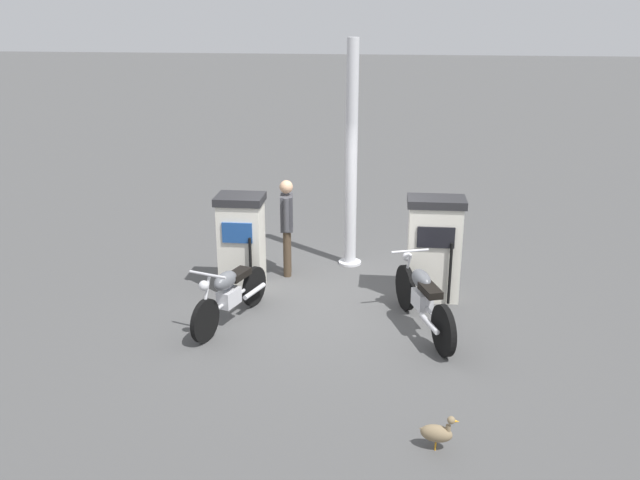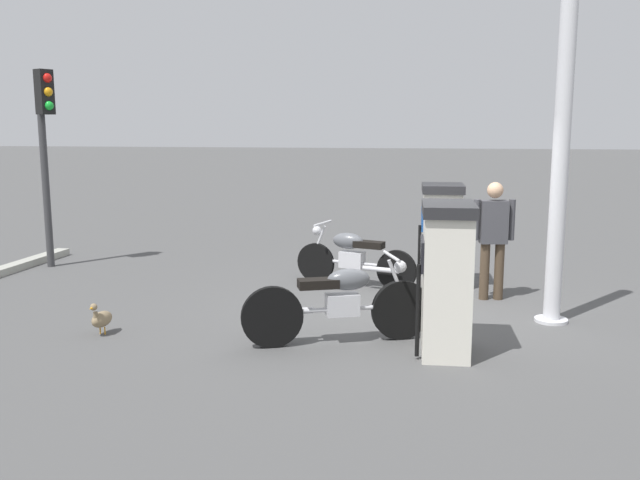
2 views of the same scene
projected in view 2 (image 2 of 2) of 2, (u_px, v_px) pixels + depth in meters
name	position (u px, v px, depth m)	size (l,w,h in m)	color
ground_plane	(408.00, 313.00, 8.77)	(120.00, 120.00, 0.00)	#4C4C4C
fuel_pump_near	(441.00, 235.00, 10.03)	(0.65, 0.75, 1.54)	silver
fuel_pump_far	(446.00, 278.00, 7.11)	(0.59, 0.88, 1.61)	silver
motorcycle_near_pump	(353.00, 256.00, 10.16)	(1.85, 0.80, 0.94)	black
motorcycle_far_pump	(340.00, 302.00, 7.50)	(2.03, 0.89, 0.98)	black
attendant_person	(493.00, 233.00, 9.31)	(0.58, 0.25, 1.63)	#473828
wandering_duck	(101.00, 318.00, 7.85)	(0.21, 0.40, 0.40)	#847051
roadside_traffic_light	(45.00, 133.00, 11.21)	(0.40, 0.30, 3.28)	#38383A
canopy_support_pole	(560.00, 172.00, 8.08)	(0.40, 0.40, 3.84)	silver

